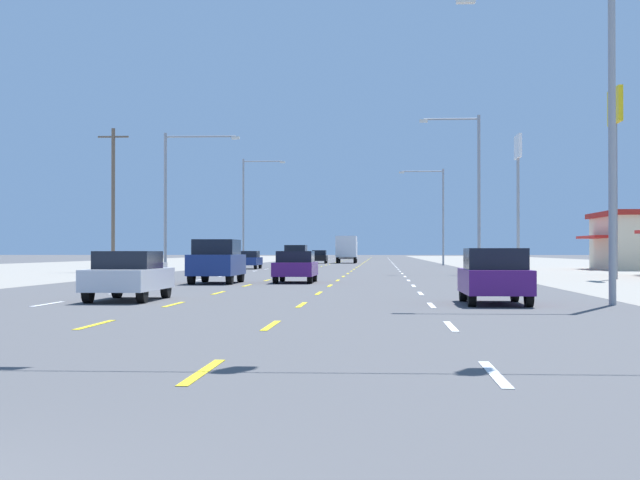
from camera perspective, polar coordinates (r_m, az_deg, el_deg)
name	(u,v)px	position (r m, az deg, el deg)	size (l,w,h in m)	color
ground_plane	(326,272)	(71.13, 0.36, -1.81)	(572.00, 572.00, 0.00)	#4C4C4F
lane_markings	(346,264)	(109.59, 1.46, -1.39)	(10.64, 227.60, 0.01)	white
signal_span_wire	(139,0)	(16.90, -10.24, 13.27)	(26.69, 0.53, 9.26)	brown
hatchback_far_right_nearest	(495,276)	(27.93, 9.90, -2.02)	(1.72, 3.90, 1.54)	#4C196B
sedan_inner_left_near	(129,275)	(30.09, -10.83, -1.97)	(1.80, 4.50, 1.46)	silver
sedan_far_left_mid	(137,267)	(45.15, -10.40, -1.52)	(1.80, 4.50, 1.46)	white
suv_inner_left_midfar	(217,261)	(45.45, -5.89, -1.18)	(1.98, 4.90, 1.98)	navy
sedan_center_turn_far	(296,266)	(46.25, -1.40, -1.51)	(1.80, 4.50, 1.46)	#4C196B
sedan_far_left_farther	(248,260)	(81.71, -4.09, -1.12)	(1.80, 4.50, 1.46)	navy
suv_inner_left_farthest	(296,256)	(88.54, -1.38, -0.91)	(1.98, 4.90, 1.98)	black
hatchback_inner_left_distant_a	(320,257)	(116.53, -0.03, -0.96)	(1.72, 3.90, 1.54)	black
box_truck_center_turn_distant_b	(347,248)	(120.07, 1.53, -0.45)	(2.40, 7.20, 3.23)	white
pole_sign_right_row_1	(615,131)	(54.19, 16.45, 5.98)	(0.24, 2.55, 9.87)	gray
pole_sign_right_row_2	(518,165)	(76.69, 11.20, 4.23)	(0.24, 2.70, 10.16)	gray
streetlight_right_row_0	(594,117)	(28.32, 15.32, 6.79)	(4.29, 0.26, 8.69)	gray
streetlight_left_row_1	(174,190)	(65.95, -8.30, 2.83)	(4.97, 0.26, 9.17)	gray
streetlight_right_row_1	(473,183)	(64.86, 8.71, 3.24)	(3.88, 0.26, 10.17)	gray
streetlight_left_row_2	(247,204)	(102.42, -4.15, 2.05)	(4.38, 0.26, 10.86)	gray
streetlight_right_row_2	(438,209)	(101.65, 6.76, 1.77)	(4.54, 0.26, 9.75)	gray
utility_pole_left_row_1	(113,197)	(72.45, -11.69, 2.40)	(2.20, 0.26, 10.16)	brown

